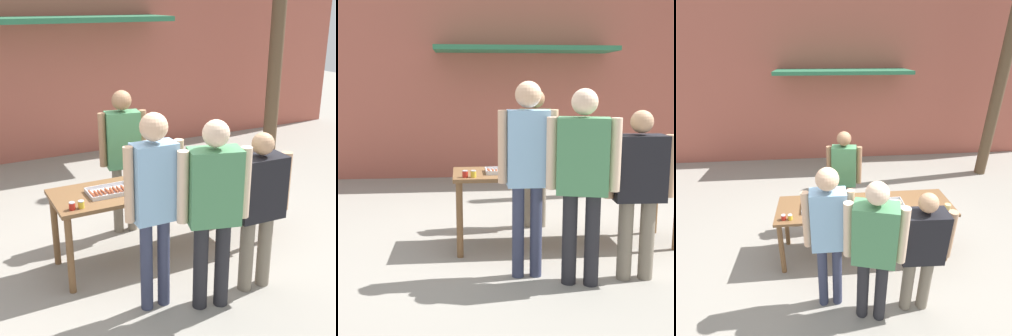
# 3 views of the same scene
# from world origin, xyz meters

# --- Properties ---
(ground_plane) EXTENTS (24.00, 24.00, 0.00)m
(ground_plane) POSITION_xyz_m (0.00, 0.00, 0.00)
(ground_plane) COLOR gray
(building_facade_back) EXTENTS (12.00, 1.11, 4.50)m
(building_facade_back) POSITION_xyz_m (0.00, 3.98, 2.26)
(building_facade_back) COLOR #A85647
(building_facade_back) RESTS_ON ground
(serving_table) EXTENTS (2.50, 0.72, 0.85)m
(serving_table) POSITION_xyz_m (0.00, 0.00, 0.76)
(serving_table) COLOR brown
(serving_table) RESTS_ON ground
(food_tray_sausages) EXTENTS (0.45, 0.29, 0.04)m
(food_tray_sausages) POSITION_xyz_m (-0.67, -0.02, 0.87)
(food_tray_sausages) COLOR silver
(food_tray_sausages) RESTS_ON serving_table
(food_tray_buns) EXTENTS (0.36, 0.27, 0.06)m
(food_tray_buns) POSITION_xyz_m (0.37, -0.02, 0.88)
(food_tray_buns) COLOR silver
(food_tray_buns) RESTS_ON serving_table
(condiment_jar_mustard) EXTENTS (0.06, 0.06, 0.07)m
(condiment_jar_mustard) POSITION_xyz_m (-1.12, -0.25, 0.89)
(condiment_jar_mustard) COLOR #B22319
(condiment_jar_mustard) RESTS_ON serving_table
(condiment_jar_ketchup) EXTENTS (0.06, 0.06, 0.07)m
(condiment_jar_ketchup) POSITION_xyz_m (-1.04, -0.25, 0.89)
(condiment_jar_ketchup) COLOR gold
(condiment_jar_ketchup) RESTS_ON serving_table
(beer_cup) EXTENTS (0.09, 0.09, 0.09)m
(beer_cup) POSITION_xyz_m (1.11, -0.24, 0.90)
(beer_cup) COLOR #DBC67A
(beer_cup) RESTS_ON serving_table
(person_server_behind_table) EXTENTS (0.56, 0.26, 1.74)m
(person_server_behind_table) POSITION_xyz_m (-0.24, 0.69, 1.05)
(person_server_behind_table) COLOR #756B5B
(person_server_behind_table) RESTS_ON ground
(person_customer_holding_hotdog) EXTENTS (0.55, 0.24, 1.84)m
(person_customer_holding_hotdog) POSITION_xyz_m (-0.55, -0.84, 1.12)
(person_customer_holding_hotdog) COLOR #333851
(person_customer_holding_hotdog) RESTS_ON ground
(person_customer_with_cup) EXTENTS (0.67, 0.27, 1.59)m
(person_customer_with_cup) POSITION_xyz_m (0.45, -1.00, 0.93)
(person_customer_with_cup) COLOR #756B5B
(person_customer_with_cup) RESTS_ON ground
(person_customer_waiting_in_line) EXTENTS (0.63, 0.36, 1.78)m
(person_customer_waiting_in_line) POSITION_xyz_m (-0.09, -1.07, 1.06)
(person_customer_waiting_in_line) COLOR #232328
(person_customer_waiting_in_line) RESTS_ON ground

